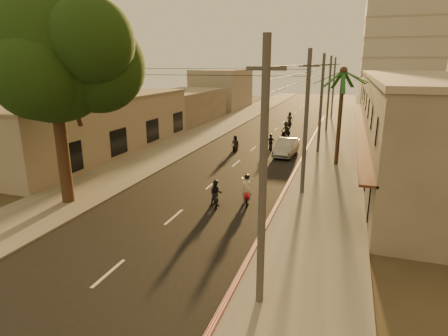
{
  "coord_description": "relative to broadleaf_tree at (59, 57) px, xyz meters",
  "views": [
    {
      "loc": [
        8.6,
        -15.19,
        8.15
      ],
      "look_at": [
        1.45,
        6.39,
        1.77
      ],
      "focal_mm": 30.0,
      "sensor_mm": 36.0,
      "label": 1
    }
  ],
  "objects": [
    {
      "name": "broadleaf_tree",
      "position": [
        0.0,
        0.0,
        0.0
      ],
      "size": [
        9.6,
        8.7,
        12.1
      ],
      "color": "black",
      "rests_on": "ground"
    },
    {
      "name": "left_building",
      "position": [
        -7.37,
        11.86,
        -5.88
      ],
      "size": [
        8.2,
        24.2,
        5.2
      ],
      "color": "gray",
      "rests_on": "ground"
    },
    {
      "name": "utility_poles",
      "position": [
        12.81,
        17.86,
        -1.94
      ],
      "size": [
        1.2,
        48.26,
        9.0
      ],
      "color": "#38383A",
      "rests_on": "ground"
    },
    {
      "name": "scooter_far_b",
      "position": [
        8.61,
        25.08,
        -7.65
      ],
      "size": [
        1.51,
        1.75,
        1.8
      ],
      "rotation": [
        0.0,
        0.0,
        -0.36
      ],
      "color": "black",
      "rests_on": "ground"
    },
    {
      "name": "scooter_mid_a",
      "position": [
        8.24,
        2.19,
        -7.74
      ],
      "size": [
        1.13,
        1.57,
        1.61
      ],
      "rotation": [
        0.0,
        0.0,
        0.36
      ],
      "color": "black",
      "rests_on": "ground"
    },
    {
      "name": "sidewalk_right",
      "position": [
        14.11,
        17.86,
        -8.42
      ],
      "size": [
        5.0,
        140.0,
        0.12
      ],
      "primitive_type": "cube",
      "color": "slate",
      "rests_on": "ground"
    },
    {
      "name": "parked_car",
      "position": [
        10.12,
        16.07,
        -7.71
      ],
      "size": [
        2.0,
        4.79,
        1.54
      ],
      "primitive_type": "imported",
      "rotation": [
        0.0,
        0.0,
        -0.04
      ],
      "color": "#94979B",
      "rests_on": "ground"
    },
    {
      "name": "shophouse_row",
      "position": [
        20.57,
        15.86,
        -4.83
      ],
      "size": [
        8.8,
        34.2,
        7.3
      ],
      "color": "gray",
      "rests_on": "ground"
    },
    {
      "name": "road",
      "position": [
        6.61,
        17.86,
        -8.47
      ],
      "size": [
        10.0,
        140.0,
        0.02
      ],
      "primitive_type": "cube",
      "color": "black",
      "rests_on": "ground"
    },
    {
      "name": "filler_left_far",
      "position": [
        -7.39,
        49.86,
        -4.98
      ],
      "size": [
        8.0,
        14.0,
        7.0
      ],
      "primitive_type": "cube",
      "color": "gray",
      "rests_on": "ground"
    },
    {
      "name": "filler_right",
      "position": [
        20.61,
        42.86,
        -5.48
      ],
      "size": [
        8.0,
        14.0,
        6.0
      ],
      "primitive_type": "cube",
      "color": "gray",
      "rests_on": "ground"
    },
    {
      "name": "filler_left_near",
      "position": [
        -7.39,
        31.86,
        -6.28
      ],
      "size": [
        8.0,
        14.0,
        4.4
      ],
      "primitive_type": "cube",
      "color": "gray",
      "rests_on": "ground"
    },
    {
      "name": "curb_stripe",
      "position": [
        11.71,
        12.86,
        -8.38
      ],
      "size": [
        0.2,
        60.0,
        0.2
      ],
      "primitive_type": "cube",
      "color": "red",
      "rests_on": "ground"
    },
    {
      "name": "ground",
      "position": [
        6.61,
        -2.14,
        -8.48
      ],
      "size": [
        160.0,
        160.0,
        0.0
      ],
      "primitive_type": "plane",
      "color": "#383023",
      "rests_on": "ground"
    },
    {
      "name": "sidewalk_left",
      "position": [
        -0.89,
        17.86,
        -8.42
      ],
      "size": [
        5.0,
        140.0,
        0.12
      ],
      "primitive_type": "cube",
      "color": "slate",
      "rests_on": "ground"
    },
    {
      "name": "distant_tower",
      "position": [
        22.61,
        53.86,
        5.52
      ],
      "size": [
        12.1,
        12.1,
        28.0
      ],
      "color": "#B7B5B2",
      "rests_on": "ground"
    },
    {
      "name": "scooter_red",
      "position": [
        9.87,
        3.12,
        -7.66
      ],
      "size": [
        0.93,
        1.84,
        1.84
      ],
      "rotation": [
        0.0,
        0.0,
        0.26
      ],
      "color": "black",
      "rests_on": "ground"
    },
    {
      "name": "scooter_mid_b",
      "position": [
        8.35,
        17.65,
        -7.74
      ],
      "size": [
        1.08,
        1.6,
        1.61
      ],
      "rotation": [
        0.0,
        0.0,
        0.27
      ],
      "color": "black",
      "rests_on": "ground"
    },
    {
      "name": "palm_tree",
      "position": [
        14.61,
        13.86,
        -1.33
      ],
      "size": [
        5.0,
        5.0,
        8.2
      ],
      "color": "black",
      "rests_on": "ground"
    },
    {
      "name": "scooter_far_a",
      "position": [
        5.24,
        16.19,
        -7.77
      ],
      "size": [
        0.74,
        1.61,
        1.57
      ],
      "rotation": [
        0.0,
        0.0,
        0.02
      ],
      "color": "black",
      "rests_on": "ground"
    },
    {
      "name": "scooter_far_c",
      "position": [
        7.86,
        32.8,
        -7.62
      ],
      "size": [
        0.95,
        1.93,
        1.9
      ],
      "rotation": [
        0.0,
        0.0,
        0.07
      ],
      "color": "black",
      "rests_on": "ground"
    }
  ]
}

